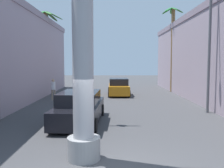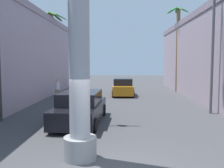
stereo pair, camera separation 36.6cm
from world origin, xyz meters
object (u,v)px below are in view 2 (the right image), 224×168
palm_tree_far_left (51,42)px  palm_tree_far_right (178,43)px  car_far (123,87)px  street_lamp (208,35)px  car_lead (81,108)px  traffic_light_mast (25,32)px  pedestrian_far_left (57,88)px

palm_tree_far_left → palm_tree_far_right: bearing=10.9°
car_far → palm_tree_far_left: palm_tree_far_left is taller
palm_tree_far_right → street_lamp: bearing=-94.1°
car_lead → palm_tree_far_left: 12.79m
street_lamp → car_far: size_ratio=1.83×
palm_tree_far_right → car_far: bearing=-152.6°
car_lead → traffic_light_mast: bearing=177.4°
car_lead → palm_tree_far_left: size_ratio=0.65×
traffic_light_mast → palm_tree_far_left: (-1.83, 11.07, 0.42)m
palm_tree_far_right → pedestrian_far_left: size_ratio=5.11×
traffic_light_mast → car_far: 12.23m
street_lamp → palm_tree_far_right: bearing=85.9°
street_lamp → traffic_light_mast: street_lamp is taller
traffic_light_mast → palm_tree_far_left: bearing=99.4°
car_lead → car_far: bearing=78.2°
street_lamp → car_far: bearing=120.6°
street_lamp → palm_tree_far_left: (-11.60, 8.67, 0.32)m
car_far → pedestrian_far_left: (-5.32, -3.04, 0.25)m
street_lamp → palm_tree_far_right: size_ratio=0.89×
palm_tree_far_left → street_lamp: bearing=-36.8°
street_lamp → palm_tree_far_right: 11.09m
street_lamp → car_far: (-4.82, 8.14, -3.86)m
car_far → palm_tree_far_left: size_ratio=0.54×
street_lamp → car_far: street_lamp is taller
car_lead → car_far: same height
palm_tree_far_right → pedestrian_far_left: (-10.93, -5.96, -4.00)m
car_lead → palm_tree_far_left: bearing=112.2°
street_lamp → traffic_light_mast: bearing=-166.2°
street_lamp → palm_tree_far_left: size_ratio=0.99×
traffic_light_mast → car_lead: traffic_light_mast is taller
traffic_light_mast → palm_tree_far_right: 17.11m
traffic_light_mast → street_lamp: bearing=13.8°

